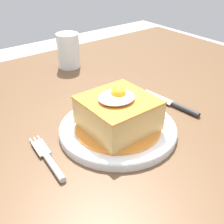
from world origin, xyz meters
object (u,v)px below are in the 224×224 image
Objects in this scene: knife at (177,106)px; drinking_glass at (69,53)px; fork at (50,161)px; main_plate at (118,129)px.

knife is 1.58× the size of drinking_glass.
fork is 0.33m from knife.
knife is (0.17, -0.01, -0.00)m from main_plate.
main_plate is at bearing -105.76° from drinking_glass.
drinking_glass is at bearing 54.90° from fork.
knife is 0.39m from drinking_glass.
knife is at bearing -79.75° from drinking_glass.
drinking_glass reaches higher than knife.
fork is 0.46m from drinking_glass.
main_plate is 0.39m from drinking_glass.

